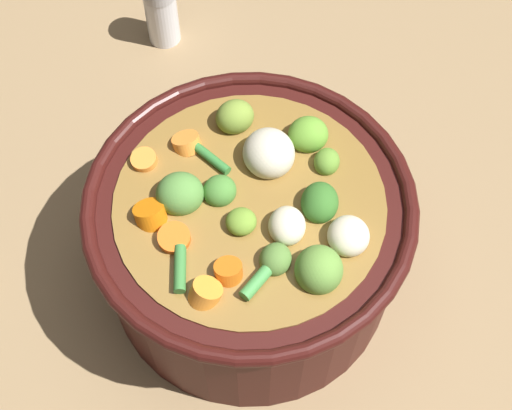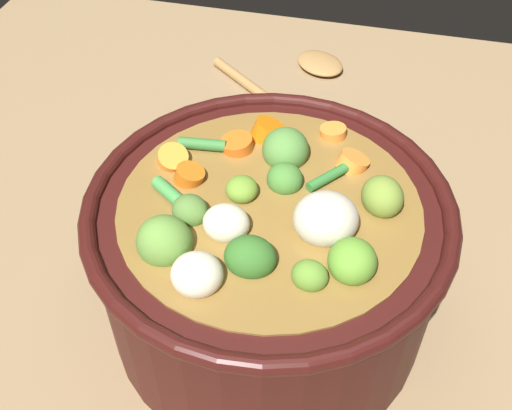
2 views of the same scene
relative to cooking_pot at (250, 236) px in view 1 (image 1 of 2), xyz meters
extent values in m
plane|color=#8C704C|center=(0.00, 0.00, -0.08)|extent=(1.10, 1.10, 0.00)
cylinder|color=#38110F|center=(0.00, 0.00, -0.01)|extent=(0.28, 0.28, 0.14)
torus|color=#38110F|center=(0.00, 0.00, 0.06)|extent=(0.29, 0.29, 0.01)
cylinder|color=olive|center=(0.00, 0.00, 0.00)|extent=(0.24, 0.24, 0.13)
ellipsoid|color=#62923A|center=(-0.06, -0.06, 0.07)|extent=(0.04, 0.04, 0.04)
ellipsoid|color=#527B35|center=(-0.06, -0.03, 0.07)|extent=(0.04, 0.03, 0.03)
ellipsoid|color=olive|center=(0.04, -0.07, 0.07)|extent=(0.03, 0.03, 0.02)
ellipsoid|color=olive|center=(-0.02, 0.01, 0.07)|extent=(0.03, 0.03, 0.02)
ellipsoid|color=olive|center=(0.08, 0.02, 0.07)|extent=(0.05, 0.05, 0.03)
ellipsoid|color=#629B30|center=(0.07, -0.05, 0.07)|extent=(0.04, 0.04, 0.03)
ellipsoid|color=#346C26|center=(0.00, -0.06, 0.07)|extent=(0.04, 0.03, 0.03)
ellipsoid|color=#53883C|center=(0.00, 0.06, 0.07)|extent=(0.05, 0.05, 0.04)
ellipsoid|color=#467F32|center=(0.01, 0.03, 0.07)|extent=(0.04, 0.04, 0.03)
cylinder|color=orange|center=(-0.02, 0.08, 0.06)|extent=(0.04, 0.04, 0.03)
cylinder|color=orange|center=(0.03, 0.10, 0.06)|extent=(0.03, 0.03, 0.01)
cylinder|color=orange|center=(-0.07, 0.01, 0.06)|extent=(0.03, 0.03, 0.02)
cylinder|color=orange|center=(0.06, 0.06, 0.06)|extent=(0.04, 0.04, 0.02)
cylinder|color=orange|center=(-0.04, 0.06, 0.06)|extent=(0.03, 0.03, 0.02)
cylinder|color=orange|center=(-0.09, 0.03, 0.06)|extent=(0.04, 0.04, 0.03)
ellipsoid|color=beige|center=(-0.03, -0.03, 0.07)|extent=(0.04, 0.03, 0.03)
ellipsoid|color=beige|center=(0.05, -0.01, 0.07)|extent=(0.06, 0.06, 0.04)
ellipsoid|color=beige|center=(-0.03, -0.08, 0.07)|extent=(0.04, 0.04, 0.03)
cylinder|color=#449344|center=(-0.08, -0.01, 0.07)|extent=(0.03, 0.03, 0.01)
cylinder|color=#387936|center=(-0.07, 0.05, 0.07)|extent=(0.04, 0.01, 0.01)
cylinder|color=#337834|center=(0.04, 0.04, 0.07)|extent=(0.03, 0.04, 0.01)
cylinder|color=silver|center=(0.32, 0.13, -0.04)|extent=(0.04, 0.04, 0.07)
camera|label=1|loc=(-0.32, -0.03, 0.59)|focal=49.90mm
camera|label=2|loc=(0.07, -0.33, 0.40)|focal=42.95mm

